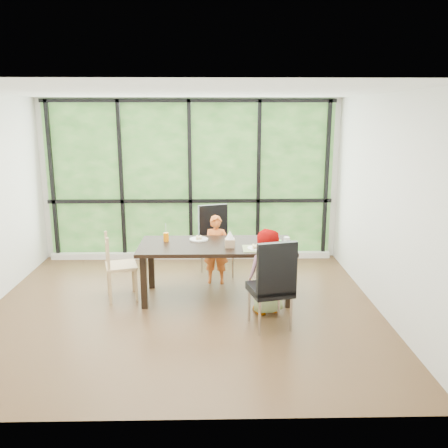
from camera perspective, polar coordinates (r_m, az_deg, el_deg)
The scene contains 23 objects.
ground at distance 6.16m, azimuth -4.95°, elevation -10.20°, with size 5.00×5.00×0.00m, color black.
back_wall at distance 7.97m, azimuth -4.12°, elevation 5.36°, with size 5.00×5.00×0.00m, color silver.
foliage_backdrop at distance 7.95m, azimuth -4.13°, elevation 5.34°, with size 4.80×0.02×2.65m, color #264B1E.
window_mullions at distance 7.91m, azimuth -4.15°, elevation 5.30°, with size 4.80×0.06×2.65m, color black, non-canonical shape.
window_sill at distance 8.16m, azimuth -4.01°, elevation -3.82°, with size 4.80×0.12×0.10m, color silver.
dining_table at distance 6.38m, azimuth -0.92°, elevation -5.70°, with size 2.06×0.92×0.75m, color black.
chair_window_leather at distance 7.16m, azimuth -0.86°, elevation -2.17°, with size 0.46×0.46×1.08m, color black.
chair_interior_leather at distance 5.49m, azimuth 5.64°, elevation -7.16°, with size 0.46×0.46×1.08m, color black.
chair_end_beech at distance 6.49m, azimuth -12.40°, elevation -4.98°, with size 0.42×0.40×0.90m, color tan.
child_toddler at distance 6.86m, azimuth -0.95°, elevation -3.14°, with size 0.37×0.24×1.02m, color #D05D21.
child_older at distance 5.87m, azimuth 5.07°, elevation -5.77°, with size 0.53×0.34×1.08m, color slate.
placemat at distance 6.07m, azimuth 4.44°, elevation -3.00°, with size 0.45×0.33×0.01m, color tan.
plate_far at distance 6.48m, azimuth -3.08°, elevation -1.87°, with size 0.26×0.26×0.02m, color white.
plate_near at distance 6.06m, azimuth 4.06°, elevation -2.96°, with size 0.25×0.25×0.02m, color white.
orange_cup at distance 6.44m, azimuth -7.06°, elevation -1.58°, with size 0.07×0.07×0.12m, color orange.
green_cup at distance 6.08m, azimuth 6.67°, elevation -2.49°, with size 0.07×0.07×0.11m, color green.
white_mug at distance 6.38m, azimuth 7.63°, elevation -1.93°, with size 0.08×0.08×0.08m, color white.
tissue_box at distance 6.11m, azimuth 0.72°, elevation -2.33°, with size 0.13×0.13×0.11m, color tan.
crepe_rolls_far at distance 6.47m, azimuth -3.08°, elevation -1.64°, with size 0.10×0.12×0.04m, color tan, non-canonical shape.
crepe_rolls_near at distance 6.06m, azimuth 4.07°, elevation -2.72°, with size 0.15×0.12×0.04m, color tan, non-canonical shape.
straw_white at distance 6.41m, azimuth -7.09°, elevation -0.73°, with size 0.01×0.01×0.20m, color white.
straw_pink at distance 6.06m, azimuth 6.70°, elevation -1.61°, with size 0.01×0.01×0.20m, color pink.
tissue at distance 6.09m, azimuth 0.72°, elevation -1.33°, with size 0.12×0.12×0.11m, color white.
Camera 1 is at (0.40, -5.63, 2.47)m, focal length 37.58 mm.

